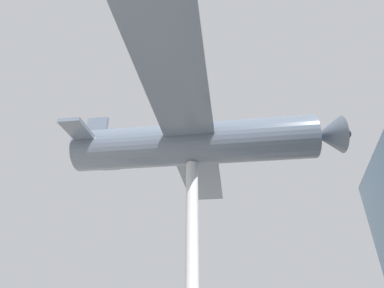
% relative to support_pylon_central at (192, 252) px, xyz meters
% --- Properties ---
extents(support_pylon_central, '(0.53, 0.53, 7.89)m').
position_rel_support_pylon_central_xyz_m(support_pylon_central, '(0.00, 0.00, 0.00)').
color(support_pylon_central, '#B7B7BC').
rests_on(support_pylon_central, ground_plane).
extents(suspended_airplane, '(16.19, 13.01, 2.93)m').
position_rel_support_pylon_central_xyz_m(suspended_airplane, '(-0.05, 0.27, 4.96)').
color(suspended_airplane, '#4C5666').
rests_on(suspended_airplane, support_pylon_central).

